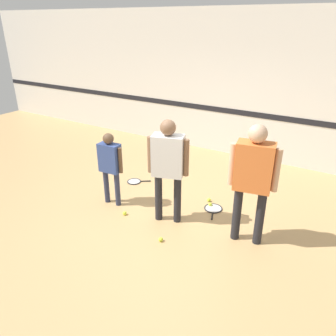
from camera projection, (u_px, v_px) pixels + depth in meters
ground_plane at (157, 218)px, 5.30m from camera, size 16.00×16.00×0.00m
wall_back at (238, 86)px, 7.20m from camera, size 16.00×0.07×3.20m
person_instructor at (168, 161)px, 4.83m from camera, size 0.60×0.38×1.65m
person_student_left at (110, 162)px, 5.40m from camera, size 0.48×0.22×1.28m
person_student_right at (253, 173)px, 4.32m from camera, size 0.65×0.35×1.74m
racket_spare_on_floor at (213, 209)px, 5.53m from camera, size 0.40×0.53×0.03m
racket_second_spare at (135, 181)px, 6.47m from camera, size 0.46×0.39×0.03m
tennis_ball_near_instructor at (161, 239)px, 4.72m from camera, size 0.07×0.07×0.07m
tennis_ball_by_spare_racket at (210, 204)px, 5.62m from camera, size 0.07×0.07×0.07m
tennis_ball_stray_left at (125, 213)px, 5.36m from camera, size 0.07×0.07×0.07m
tennis_ball_stray_right at (209, 200)px, 5.76m from camera, size 0.07×0.07×0.07m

